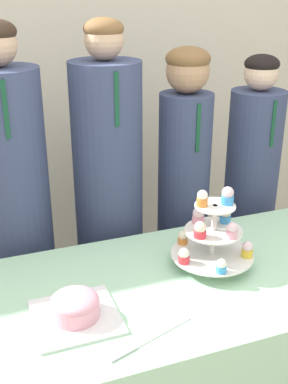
{
  "coord_description": "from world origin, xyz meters",
  "views": [
    {
      "loc": [
        -0.66,
        -0.97,
        1.74
      ],
      "look_at": [
        -0.15,
        0.42,
        1.1
      ],
      "focal_mm": 45.0,
      "sensor_mm": 36.0,
      "label": 1
    }
  ],
  "objects_px": {
    "cupcake_stand": "(213,234)",
    "student_1": "(109,211)",
    "student_0": "(16,225)",
    "student_2": "(183,204)",
    "cake_knife": "(138,345)",
    "round_cake": "(75,307)",
    "student_3": "(249,203)"
  },
  "relations": [
    {
      "from": "cupcake_stand",
      "to": "student_1",
      "type": "bearing_deg",
      "value": 112.82
    },
    {
      "from": "student_0",
      "to": "student_2",
      "type": "height_order",
      "value": "student_0"
    },
    {
      "from": "student_1",
      "to": "student_2",
      "type": "height_order",
      "value": "student_1"
    },
    {
      "from": "cupcake_stand",
      "to": "student_0",
      "type": "xyz_separation_m",
      "value": [
        -0.67,
        0.57,
        -0.12
      ]
    },
    {
      "from": "cake_knife",
      "to": "student_1",
      "type": "xyz_separation_m",
      "value": [
        0.18,
        0.9,
        0.01
      ]
    },
    {
      "from": "cupcake_stand",
      "to": "student_2",
      "type": "xyz_separation_m",
      "value": [
        0.14,
        0.57,
        -0.14
      ]
    },
    {
      "from": "student_1",
      "to": "round_cake",
      "type": "bearing_deg",
      "value": -114.74
    },
    {
      "from": "round_cake",
      "to": "student_0",
      "type": "distance_m",
      "value": 0.71
    },
    {
      "from": "student_0",
      "to": "student_2",
      "type": "xyz_separation_m",
      "value": [
        0.81,
        -0.0,
        -0.02
      ]
    },
    {
      "from": "student_0",
      "to": "student_1",
      "type": "bearing_deg",
      "value": -0.0
    },
    {
      "from": "cake_knife",
      "to": "student_0",
      "type": "xyz_separation_m",
      "value": [
        -0.25,
        0.9,
        0.02
      ]
    },
    {
      "from": "student_3",
      "to": "student_0",
      "type": "bearing_deg",
      "value": 180.0
    },
    {
      "from": "round_cake",
      "to": "cake_knife",
      "type": "relative_size",
      "value": 0.89
    },
    {
      "from": "cake_knife",
      "to": "student_3",
      "type": "xyz_separation_m",
      "value": [
        0.95,
        0.9,
        -0.06
      ]
    },
    {
      "from": "student_3",
      "to": "student_1",
      "type": "bearing_deg",
      "value": 180.0
    },
    {
      "from": "student_2",
      "to": "cupcake_stand",
      "type": "bearing_deg",
      "value": -104.15
    },
    {
      "from": "round_cake",
      "to": "student_3",
      "type": "distance_m",
      "value": 1.3
    },
    {
      "from": "cake_knife",
      "to": "student_0",
      "type": "height_order",
      "value": "student_0"
    },
    {
      "from": "round_cake",
      "to": "student_1",
      "type": "bearing_deg",
      "value": 65.26
    },
    {
      "from": "round_cake",
      "to": "cupcake_stand",
      "type": "relative_size",
      "value": 0.84
    },
    {
      "from": "student_3",
      "to": "cake_knife",
      "type": "bearing_deg",
      "value": -136.5
    },
    {
      "from": "student_2",
      "to": "round_cake",
      "type": "bearing_deg",
      "value": -135.13
    },
    {
      "from": "round_cake",
      "to": "student_1",
      "type": "xyz_separation_m",
      "value": [
        0.32,
        0.7,
        -0.03
      ]
    },
    {
      "from": "cupcake_stand",
      "to": "student_0",
      "type": "height_order",
      "value": "student_0"
    },
    {
      "from": "cake_knife",
      "to": "student_2",
      "type": "xyz_separation_m",
      "value": [
        0.56,
        0.9,
        -0.01
      ]
    },
    {
      "from": "student_3",
      "to": "student_2",
      "type": "bearing_deg",
      "value": 180.0
    },
    {
      "from": "cupcake_stand",
      "to": "student_3",
      "type": "relative_size",
      "value": 0.22
    },
    {
      "from": "round_cake",
      "to": "student_3",
      "type": "height_order",
      "value": "student_3"
    },
    {
      "from": "cupcake_stand",
      "to": "student_0",
      "type": "distance_m",
      "value": 0.88
    },
    {
      "from": "round_cake",
      "to": "student_2",
      "type": "height_order",
      "value": "student_2"
    },
    {
      "from": "round_cake",
      "to": "cake_knife",
      "type": "distance_m",
      "value": 0.25
    },
    {
      "from": "student_0",
      "to": "student_1",
      "type": "distance_m",
      "value": 0.43
    }
  ]
}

